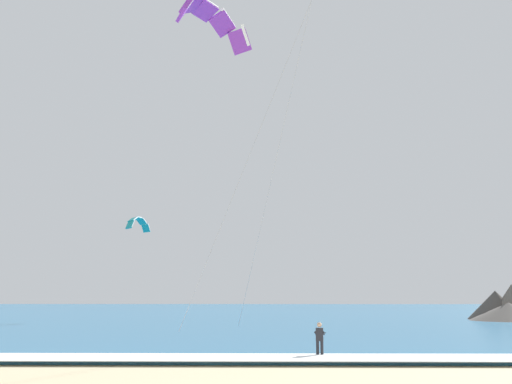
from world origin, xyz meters
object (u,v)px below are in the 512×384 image
at_px(kitesurfer, 320,339).
at_px(kite_distant, 138,222).
at_px(kite_primary, 211,19).
at_px(surfboard, 320,359).

height_order(kitesurfer, kite_distant, kite_distant).
relative_size(kite_primary, kite_distant, 4.34).
xyz_separation_m(kite_primary, kite_distant, (-10.69, 31.76, -7.98)).
height_order(surfboard, kitesurfer, kitesurfer).
distance_m(kitesurfer, kite_primary, 18.73).
height_order(surfboard, kite_primary, kite_primary).
relative_size(kitesurfer, kite_primary, 0.09).
bearing_deg(kite_primary, surfboard, -32.11).
bearing_deg(kitesurfer, kite_primary, 148.04).
bearing_deg(kite_distant, kite_primary, -71.40).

